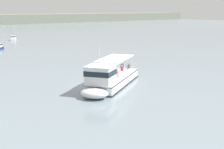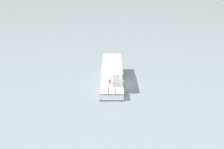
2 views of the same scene
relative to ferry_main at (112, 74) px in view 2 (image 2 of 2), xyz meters
The scene contains 2 objects.
ground_plane 2.36m from the ferry_main, 77.70° to the left, with size 400.00×400.00×0.00m, color gray.
ferry_main is the anchor object (origin of this frame).
Camera 2 is at (28.65, 15.82, 15.00)m, focal length 37.50 mm.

